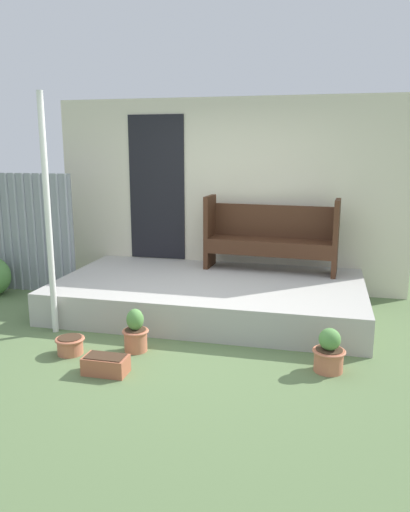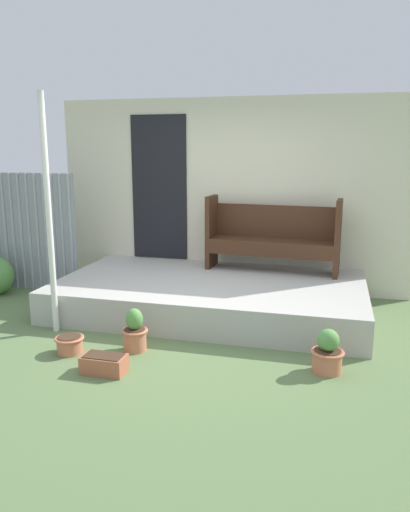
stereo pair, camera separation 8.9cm
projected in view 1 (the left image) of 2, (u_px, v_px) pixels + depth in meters
The scene contains 9 objects.
ground_plane at pixel (188, 341), 5.13m from camera, with size 24.00×24.00×0.00m, color #5B7547.
porch_slab at pixel (210, 295), 6.06m from camera, with size 3.64×2.05×0.38m.
house_wall at pixel (224, 195), 6.83m from camera, with size 4.84×0.08×2.60m.
support_post at pixel (48, 217), 5.13m from camera, with size 0.06×0.06×2.50m.
bench at pixel (271, 234), 6.43m from camera, with size 1.71×0.51×0.95m.
flower_pot_left at pixel (70, 344), 4.80m from camera, with size 0.28×0.28×0.17m.
flower_pot_middle at pixel (135, 333), 4.85m from camera, with size 0.26×0.26×0.43m.
flower_pot_right at pixel (329, 353), 4.41m from camera, with size 0.30×0.30×0.40m.
planter_box_rect at pixel (106, 365), 4.39m from camera, with size 0.39×0.21×0.17m.
Camera 1 is at (1.29, -4.64, 1.96)m, focal length 35.00 mm.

